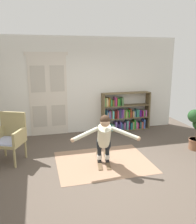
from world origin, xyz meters
name	(u,v)px	position (x,y,z in m)	size (l,w,h in m)	color
ground_plane	(108,168)	(0.00, 0.00, 0.00)	(7.20, 7.20, 0.00)	#4F443A
back_wall	(83,86)	(0.00, 2.60, 1.45)	(6.00, 0.10, 2.90)	silver
double_door	(48,95)	(-1.06, 2.54, 1.23)	(1.22, 0.05, 2.45)	beige
rug	(103,162)	(-0.01, 0.29, 0.00)	(2.08, 1.65, 0.01)	#8F6D55
bookshelf	(124,115)	(1.26, 2.39, 0.50)	(1.56, 0.30, 1.22)	brown
wicker_chair	(10,136)	(-2.03, 0.92, 0.58)	(0.79, 0.79, 1.10)	tan
skis_pair	(103,160)	(-0.01, 0.32, 0.02)	(0.42, 0.89, 0.07)	brown
person_skier	(104,135)	(-0.05, 0.11, 0.70)	(1.40, 0.81, 1.11)	white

